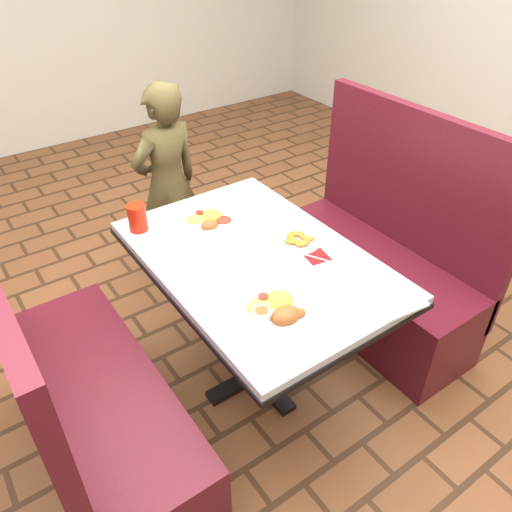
# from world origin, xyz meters

# --- Properties ---
(dining_table) EXTENTS (0.81, 1.21, 0.75)m
(dining_table) POSITION_xyz_m (0.00, 0.00, 0.65)
(dining_table) COLOR silver
(dining_table) RESTS_ON ground
(booth_bench_left) EXTENTS (0.47, 1.20, 1.17)m
(booth_bench_left) POSITION_xyz_m (-0.80, 0.00, 0.33)
(booth_bench_left) COLOR #56131F
(booth_bench_left) RESTS_ON ground
(booth_bench_right) EXTENTS (0.47, 1.20, 1.17)m
(booth_bench_right) POSITION_xyz_m (0.80, 0.00, 0.33)
(booth_bench_right) COLOR #56131F
(booth_bench_right) RESTS_ON ground
(diner_person) EXTENTS (0.48, 0.36, 1.21)m
(diner_person) POSITION_xyz_m (0.10, 1.04, 0.60)
(diner_person) COLOR brown
(diner_person) RESTS_ON ground
(near_dinner_plate) EXTENTS (0.26, 0.26, 0.08)m
(near_dinner_plate) POSITION_xyz_m (-0.14, -0.33, 0.78)
(near_dinner_plate) COLOR white
(near_dinner_plate) RESTS_ON dining_table
(far_dinner_plate) EXTENTS (0.25, 0.25, 0.06)m
(far_dinner_plate) POSITION_xyz_m (-0.02, 0.34, 0.77)
(far_dinner_plate) COLOR white
(far_dinner_plate) RESTS_ON dining_table
(plantain_plate) EXTENTS (0.19, 0.19, 0.03)m
(plantain_plate) POSITION_xyz_m (0.21, -0.03, 0.76)
(plantain_plate) COLOR white
(plantain_plate) RESTS_ON dining_table
(maroon_napkin) EXTENTS (0.11, 0.11, 0.00)m
(maroon_napkin) POSITION_xyz_m (0.20, -0.15, 0.75)
(maroon_napkin) COLOR maroon
(maroon_napkin) RESTS_ON dining_table
(spoon_utensil) EXTENTS (0.07, 0.11, 0.00)m
(spoon_utensil) POSITION_xyz_m (0.19, -0.16, 0.75)
(spoon_utensil) COLOR silver
(spoon_utensil) RESTS_ON dining_table
(red_tumbler) EXTENTS (0.08, 0.08, 0.13)m
(red_tumbler) POSITION_xyz_m (-0.31, 0.47, 0.81)
(red_tumbler) COLOR red
(red_tumbler) RESTS_ON dining_table
(paper_napkin) EXTENTS (0.20, 0.16, 0.01)m
(paper_napkin) POSITION_xyz_m (0.26, -0.55, 0.76)
(paper_napkin) COLOR white
(paper_napkin) RESTS_ON dining_table
(knife_utensil) EXTENTS (0.03, 0.18, 0.00)m
(knife_utensil) POSITION_xyz_m (-0.07, -0.32, 0.76)
(knife_utensil) COLOR silver
(knife_utensil) RESTS_ON dining_table
(fork_utensil) EXTENTS (0.08, 0.12, 0.00)m
(fork_utensil) POSITION_xyz_m (-0.10, -0.37, 0.76)
(fork_utensil) COLOR silver
(fork_utensil) RESTS_ON dining_table
(lettuce_shreds) EXTENTS (0.28, 0.32, 0.00)m
(lettuce_shreds) POSITION_xyz_m (0.04, 0.06, 0.75)
(lettuce_shreds) COLOR #94CD52
(lettuce_shreds) RESTS_ON dining_table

